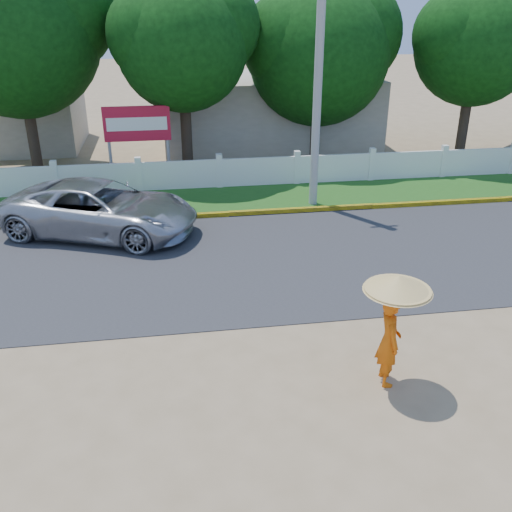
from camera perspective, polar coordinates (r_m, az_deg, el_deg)
The scene contains 11 objects.
ground at distance 11.97m, azimuth 1.47°, elevation -9.67°, with size 120.00×120.00×0.00m, color #9E8460.
road at distance 15.83m, azimuth -1.37°, elevation -0.49°, with size 60.00×7.00×0.02m, color #38383A.
grass_verge at distance 20.67m, azimuth -3.26°, elevation 5.68°, with size 60.00×3.50×0.03m, color #2D601E.
curb at distance 19.06m, azimuth -2.76°, elevation 4.22°, with size 40.00×0.18×0.16m, color yellow.
fence at distance 21.88m, azimuth -3.68°, elevation 8.24°, with size 40.00×0.10×1.10m, color silver.
building_near at distance 28.59m, azimuth 1.13°, elevation 14.38°, with size 10.00×6.00×3.20m, color #B7AD99.
utility_pole at distance 19.30m, azimuth 6.23°, elevation 17.06°, with size 0.28×0.28×8.43m, color #9A9A97.
vehicle at distance 17.99m, azimuth -15.26°, elevation 4.56°, with size 2.70×5.85×1.63m, color #ABADB4.
monk_with_parasol at distance 10.69m, azimuth 13.56°, elevation -5.69°, with size 1.24×1.24×2.26m.
billboard at distance 22.51m, azimuth -11.79°, elevation 12.43°, with size 2.50×0.13×2.95m.
tree_row at distance 24.49m, azimuth 0.51°, elevation 20.57°, with size 34.67×7.06×8.58m.
Camera 1 is at (-1.79, -9.70, 6.77)m, focal length 40.00 mm.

